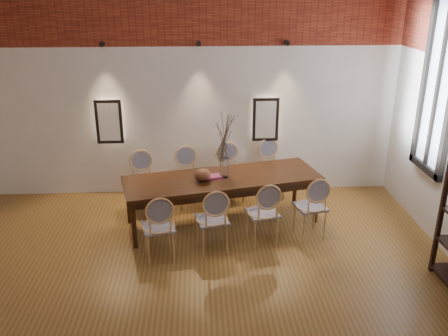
{
  "coord_description": "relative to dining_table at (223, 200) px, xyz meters",
  "views": [
    {
      "loc": [
        0.19,
        -4.22,
        3.42
      ],
      "look_at": [
        0.52,
        1.86,
        1.05
      ],
      "focal_mm": 38.0,
      "sensor_mm": 36.0,
      "label": 1
    }
  ],
  "objects": [
    {
      "name": "floor",
      "position": [
        -0.52,
        -2.26,
        -0.39
      ],
      "size": [
        7.0,
        7.0,
        0.02
      ],
      "primitive_type": "cube",
      "color": "brown",
      "rests_on": "ground"
    },
    {
      "name": "wall_back",
      "position": [
        -0.52,
        1.29,
        1.62
      ],
      "size": [
        7.0,
        0.1,
        4.0
      ],
      "primitive_type": "cube",
      "color": "silver",
      "rests_on": "ground"
    },
    {
      "name": "brick_band_front",
      "position": [
        -0.52,
        -5.74,
        2.88
      ],
      "size": [
        7.0,
        0.02,
        1.5
      ],
      "primitive_type": "cube",
      "color": "maroon",
      "rests_on": "ground"
    },
    {
      "name": "niche_left",
      "position": [
        -1.82,
        1.19,
        0.93
      ],
      "size": [
        0.36,
        0.06,
        0.66
      ],
      "primitive_type": "cube",
      "color": "#FFEAC6",
      "rests_on": "wall_back"
    },
    {
      "name": "niche_right",
      "position": [
        0.78,
        1.19,
        0.93
      ],
      "size": [
        0.36,
        0.06,
        0.66
      ],
      "primitive_type": "cube",
      "color": "#FFEAC6",
      "rests_on": "wall_back"
    },
    {
      "name": "spot_fixture_left",
      "position": [
        -1.82,
        1.16,
        2.17
      ],
      "size": [
        0.08,
        0.1,
        0.08
      ],
      "primitive_type": "cylinder",
      "rotation": [
        1.57,
        0.0,
        0.0
      ],
      "color": "black",
      "rests_on": "wall_back"
    },
    {
      "name": "spot_fixture_mid",
      "position": [
        -0.32,
        1.16,
        2.17
      ],
      "size": [
        0.08,
        0.1,
        0.08
      ],
      "primitive_type": "cylinder",
      "rotation": [
        1.57,
        0.0,
        0.0
      ],
      "color": "black",
      "rests_on": "wall_back"
    },
    {
      "name": "spot_fixture_right",
      "position": [
        1.08,
        1.16,
        2.17
      ],
      "size": [
        0.08,
        0.1,
        0.08
      ],
      "primitive_type": "cylinder",
      "rotation": [
        1.57,
        0.0,
        0.0
      ],
      "color": "black",
      "rests_on": "wall_back"
    },
    {
      "name": "window_glass",
      "position": [
        2.94,
        -0.26,
        1.77
      ],
      "size": [
        0.02,
        0.78,
        2.38
      ],
      "primitive_type": "cube",
      "color": "silver",
      "rests_on": "wall_right"
    },
    {
      "name": "window_frame",
      "position": [
        2.92,
        -0.26,
        1.77
      ],
      "size": [
        0.08,
        0.9,
        2.5
      ],
      "primitive_type": "cube",
      "color": "black",
      "rests_on": "wall_right"
    },
    {
      "name": "window_mullion",
      "position": [
        2.92,
        -0.26,
        1.77
      ],
      "size": [
        0.06,
        0.06,
        2.4
      ],
      "primitive_type": "cube",
      "color": "black",
      "rests_on": "wall_right"
    },
    {
      "name": "dining_table",
      "position": [
        0.0,
        0.0,
        0.0
      ],
      "size": [
        3.04,
        1.57,
        0.75
      ],
      "primitive_type": "cube",
      "rotation": [
        0.0,
        0.0,
        0.23
      ],
      "color": "#31180A",
      "rests_on": "floor"
    },
    {
      "name": "chair_near_a",
      "position": [
        -0.89,
        -0.97,
        0.09
      ],
      "size": [
        0.53,
        0.53,
        0.94
      ],
      "primitive_type": null,
      "rotation": [
        0.0,
        0.0,
        0.23
      ],
      "color": "tan",
      "rests_on": "floor"
    },
    {
      "name": "chair_near_b",
      "position": [
        -0.18,
        -0.81,
        0.09
      ],
      "size": [
        0.53,
        0.53,
        0.94
      ],
      "primitive_type": null,
      "rotation": [
        0.0,
        0.0,
        0.23
      ],
      "color": "tan",
      "rests_on": "floor"
    },
    {
      "name": "chair_near_c",
      "position": [
        0.52,
        -0.64,
        0.09
      ],
      "size": [
        0.53,
        0.53,
        0.94
      ],
      "primitive_type": null,
      "rotation": [
        0.0,
        0.0,
        0.23
      ],
      "color": "tan",
      "rests_on": "floor"
    },
    {
      "name": "chair_near_d",
      "position": [
        1.23,
        -0.48,
        0.09
      ],
      "size": [
        0.53,
        0.53,
        0.94
      ],
      "primitive_type": null,
      "rotation": [
        0.0,
        0.0,
        0.23
      ],
      "color": "tan",
      "rests_on": "floor"
    },
    {
      "name": "chair_far_a",
      "position": [
        -1.23,
        0.48,
        0.09
      ],
      "size": [
        0.53,
        0.53,
        0.94
      ],
      "primitive_type": null,
      "rotation": [
        0.0,
        0.0,
        3.37
      ],
      "color": "tan",
      "rests_on": "floor"
    },
    {
      "name": "chair_far_b",
      "position": [
        -0.52,
        0.64,
        0.09
      ],
      "size": [
        0.53,
        0.53,
        0.94
      ],
      "primitive_type": null,
      "rotation": [
        0.0,
        0.0,
        3.37
      ],
      "color": "tan",
      "rests_on": "floor"
    },
    {
      "name": "chair_far_c",
      "position": [
        0.18,
        0.81,
        0.09
      ],
      "size": [
        0.53,
        0.53,
        0.94
      ],
      "primitive_type": null,
      "rotation": [
        0.0,
        0.0,
        3.37
      ],
      "color": "tan",
      "rests_on": "floor"
    },
    {
      "name": "chair_far_d",
      "position": [
        0.89,
        0.97,
        0.09
      ],
      "size": [
        0.53,
        0.53,
        0.94
      ],
      "primitive_type": null,
      "rotation": [
        0.0,
        0.0,
        3.37
      ],
      "color": "tan",
      "rests_on": "floor"
    },
    {
      "name": "vase",
      "position": [
        0.03,
        0.01,
        0.53
      ],
      "size": [
        0.14,
        0.14,
        0.3
      ],
      "primitive_type": "cylinder",
      "color": "silver",
      "rests_on": "dining_table"
    },
    {
      "name": "dried_branches",
      "position": [
        0.03,
        0.01,
        0.98
      ],
      "size": [
        0.5,
        0.5,
        0.7
      ],
      "primitive_type": null,
      "color": "#4E3B2F",
      "rests_on": "vase"
    },
    {
      "name": "bowl",
      "position": [
        -0.3,
        -0.12,
        0.46
      ],
      "size": [
        0.24,
        0.24,
        0.18
      ],
      "primitive_type": "ellipsoid",
      "color": "brown",
      "rests_on": "dining_table"
    },
    {
      "name": "book",
      "position": [
        -0.15,
        -0.01,
        0.39
      ],
      "size": [
        0.29,
        0.23,
        0.03
      ],
      "primitive_type": "cube",
      "rotation": [
        0.0,
        0.0,
        0.23
      ],
      "color": "#912B58",
      "rests_on": "dining_table"
    }
  ]
}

